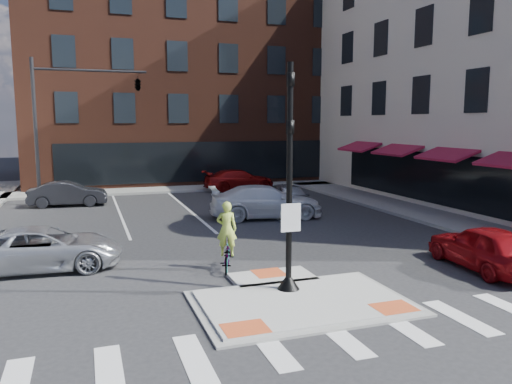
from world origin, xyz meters
name	(u,v)px	position (x,y,z in m)	size (l,w,h in m)	color
ground	(294,298)	(0.00, 0.00, 0.00)	(120.00, 120.00, 0.00)	#28282B
refuge_island	(298,299)	(0.00, -0.26, 0.05)	(5.40, 4.65, 0.13)	gray
sidewalk_e	(409,209)	(10.80, 10.00, 0.07)	(3.00, 24.00, 0.15)	gray
sidewalk_n	(208,187)	(3.00, 22.00, 0.07)	(26.00, 3.00, 0.15)	gray
building_n	(180,84)	(3.00, 31.99, 7.80)	(24.40, 18.40, 15.50)	#4A2317
building_far_left	(92,118)	(-4.00, 52.00, 5.00)	(10.00, 12.00, 10.00)	slate
building_far_right	(195,111)	(9.00, 54.00, 6.00)	(12.00, 12.00, 12.00)	brown
signal_pole	(289,207)	(0.00, 0.40, 2.36)	(0.60, 0.60, 5.98)	black
mast_arm_signal	(111,93)	(-3.47, 18.00, 6.21)	(6.10, 2.24, 8.00)	black
silver_suv	(43,248)	(-6.41, 4.93, 0.67)	(2.23, 4.83, 1.34)	silver
red_sedan	(486,247)	(6.65, 0.39, 0.72)	(1.69, 4.21, 1.43)	maroon
white_pickup	(266,202)	(3.10, 10.63, 0.78)	(2.20, 5.41, 1.57)	white
bg_car_dark	(68,194)	(-6.02, 17.40, 0.68)	(1.44, 4.12, 1.36)	#25252A
bg_car_silver	(284,195)	(5.00, 13.00, 0.69)	(1.64, 4.06, 1.39)	#A3A5AA
bg_car_red	(239,180)	(4.79, 20.52, 0.70)	(1.96, 4.81, 1.40)	#9A0F0E
cyclist	(227,247)	(-0.99, 3.02, 0.73)	(1.10, 1.81, 2.17)	#3F3F44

